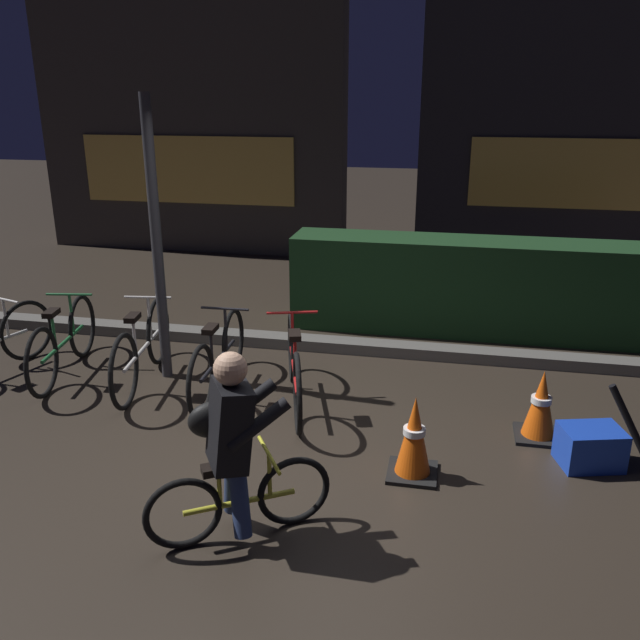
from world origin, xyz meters
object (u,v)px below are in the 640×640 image
at_px(parked_bike_center_left, 142,348).
at_px(blue_crate, 590,447).
at_px(street_post, 157,244).
at_px(parked_bike_left_mid, 63,342).
at_px(parked_bike_center_right, 218,358).
at_px(traffic_cone_near, 414,438).
at_px(cyclist, 232,446).
at_px(traffic_cone_far, 541,406).
at_px(closed_umbrella, 637,439).
at_px(parked_bike_right_mid, 294,367).

bearing_deg(parked_bike_center_left, blue_crate, -108.23).
distance_m(street_post, parked_bike_left_mid, 1.40).
distance_m(street_post, parked_bike_center_right, 1.20).
xyz_separation_m(street_post, traffic_cone_near, (2.49, -1.30, -1.02)).
bearing_deg(blue_crate, cyclist, -150.67).
xyz_separation_m(parked_bike_center_right, traffic_cone_far, (2.81, -0.29, -0.06)).
xyz_separation_m(street_post, cyclist, (1.45, -2.21, -0.70)).
distance_m(blue_crate, closed_umbrella, 0.41).
height_order(street_post, closed_umbrella, street_post).
xyz_separation_m(parked_bike_center_right, parked_bike_right_mid, (0.74, -0.09, 0.02)).
xyz_separation_m(parked_bike_center_left, blue_crate, (3.91, -0.70, -0.21)).
distance_m(parked_bike_left_mid, traffic_cone_far, 4.45).
bearing_deg(traffic_cone_far, traffic_cone_near, -141.62).
xyz_separation_m(parked_bike_center_left, traffic_cone_far, (3.58, -0.34, -0.07)).
distance_m(parked_bike_center_left, closed_umbrella, 4.25).
bearing_deg(parked_bike_right_mid, blue_crate, -119.57).
distance_m(traffic_cone_far, blue_crate, 0.50).
bearing_deg(street_post, parked_bike_left_mid, -170.40).
xyz_separation_m(parked_bike_right_mid, closed_umbrella, (2.63, -0.80, 0.03)).
height_order(parked_bike_left_mid, parked_bike_right_mid, parked_bike_right_mid).
xyz_separation_m(blue_crate, closed_umbrella, (0.23, -0.25, 0.23)).
bearing_deg(parked_bike_center_left, traffic_cone_near, -120.78).
bearing_deg(parked_bike_left_mid, parked_bike_center_right, -102.94).
distance_m(parked_bike_center_right, closed_umbrella, 3.49).
relative_size(parked_bike_center_right, traffic_cone_near, 2.59).
bearing_deg(closed_umbrella, cyclist, 30.86).
height_order(street_post, parked_bike_right_mid, street_post).
distance_m(parked_bike_center_right, traffic_cone_near, 2.13).
xyz_separation_m(traffic_cone_near, traffic_cone_far, (0.95, 0.76, -0.02)).
height_order(parked_bike_center_left, cyclist, cyclist).
relative_size(parked_bike_left_mid, parked_bike_right_mid, 0.99).
height_order(parked_bike_left_mid, blue_crate, parked_bike_left_mid).
bearing_deg(parked_bike_center_left, parked_bike_center_right, -101.96).
distance_m(parked_bike_right_mid, traffic_cone_far, 2.08).
bearing_deg(traffic_cone_near, parked_bike_center_left, 157.38).
relative_size(street_post, parked_bike_center_left, 1.56).
relative_size(parked_bike_right_mid, traffic_cone_far, 2.80).
distance_m(parked_bike_center_right, blue_crate, 3.21).
height_order(parked_bike_left_mid, parked_bike_center_right, parked_bike_left_mid).
bearing_deg(street_post, cyclist, -56.78).
height_order(street_post, parked_bike_center_right, street_post).
xyz_separation_m(traffic_cone_near, blue_crate, (1.28, 0.40, -0.15)).
distance_m(parked_bike_right_mid, traffic_cone_near, 1.47).
relative_size(parked_bike_left_mid, traffic_cone_far, 2.77).
xyz_separation_m(blue_crate, cyclist, (-2.33, -1.31, 0.48)).
xyz_separation_m(parked_bike_left_mid, parked_bike_right_mid, (2.36, -0.18, 0.01)).
relative_size(cyclist, closed_umbrella, 1.47).
relative_size(parked_bike_left_mid, closed_umbrella, 1.91).
distance_m(traffic_cone_near, blue_crate, 1.35).
bearing_deg(street_post, blue_crate, -13.41).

